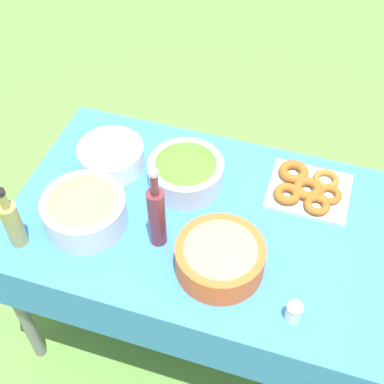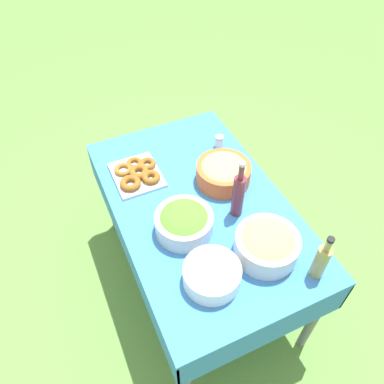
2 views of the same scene
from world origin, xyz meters
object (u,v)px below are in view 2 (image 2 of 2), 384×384
salad_bowl (184,222)px  pasta_bowl (223,172)px  wine_bottle (238,194)px  donut_platter (137,174)px  olive_oil_bottle (321,261)px  plate_stack (212,275)px  bread_bowl (267,244)px

salad_bowl → pasta_bowl: size_ratio=0.96×
salad_bowl → wine_bottle: size_ratio=0.82×
pasta_bowl → donut_platter: 0.49m
salad_bowl → olive_oil_bottle: olive_oil_bottle is taller
olive_oil_bottle → plate_stack: bearing=-110.2°
salad_bowl → plate_stack: (0.31, -0.00, -0.02)m
pasta_bowl → plate_stack: bearing=-32.3°
salad_bowl → donut_platter: (-0.46, -0.09, -0.04)m
salad_bowl → bread_bowl: bread_bowl is taller
olive_oil_bottle → bread_bowl: size_ratio=0.90×
pasta_bowl → olive_oil_bottle: 0.71m
pasta_bowl → salad_bowl: bearing=-55.9°
salad_bowl → pasta_bowl: (-0.23, 0.34, 0.00)m
donut_platter → plate_stack: 0.77m
pasta_bowl → bread_bowl: 0.51m
salad_bowl → donut_platter: salad_bowl is taller
pasta_bowl → bread_bowl: (0.51, -0.04, 0.01)m
salad_bowl → bread_bowl: 0.41m
olive_oil_bottle → bread_bowl: olive_oil_bottle is taller
salad_bowl → olive_oil_bottle: (0.47, 0.44, 0.04)m
plate_stack → olive_oil_bottle: bearing=69.8°
wine_bottle → bread_bowl: (0.28, 0.00, -0.07)m
olive_oil_bottle → salad_bowl: bearing=-136.8°
donut_platter → wine_bottle: 0.61m
wine_bottle → plate_stack: bearing=-44.2°
wine_bottle → donut_platter: bearing=-140.6°
donut_platter → bread_bowl: 0.83m
salad_bowl → plate_stack: 0.31m
donut_platter → bread_bowl: bread_bowl is taller
donut_platter → wine_bottle: size_ratio=0.86×
donut_platter → plate_stack: (0.76, 0.09, 0.02)m
pasta_bowl → donut_platter: bearing=-118.0°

